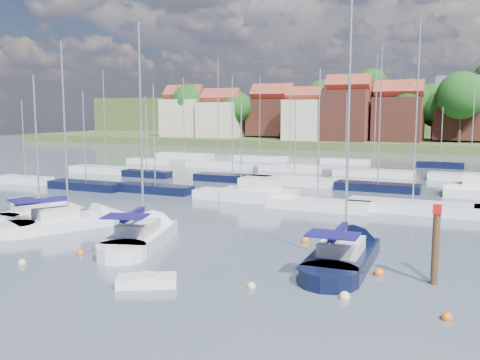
% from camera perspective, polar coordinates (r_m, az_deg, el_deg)
% --- Properties ---
extents(ground, '(260.00, 260.00, 0.00)m').
position_cam_1_polar(ground, '(67.16, 12.81, 0.07)').
color(ground, '#404C56').
rests_on(ground, ground).
extents(sailboat_left, '(7.10, 10.70, 14.37)m').
position_cam_1_polar(sailboat_left, '(41.00, -16.92, -4.28)').
color(sailboat_left, silver).
rests_on(sailboat_left, ground).
extents(sailboat_centre, '(5.90, 11.45, 15.07)m').
position_cam_1_polar(sailboat_centre, '(36.01, -9.84, -5.69)').
color(sailboat_centre, silver).
rests_on(sailboat_centre, ground).
extents(sailboat_navy, '(3.41, 11.42, 15.70)m').
position_cam_1_polar(sailboat_navy, '(31.53, 11.43, -7.64)').
color(sailboat_navy, black).
rests_on(sailboat_navy, ground).
extents(sailboat_far, '(3.46, 9.20, 12.03)m').
position_cam_1_polar(sailboat_far, '(44.92, -20.09, -3.42)').
color(sailboat_far, silver).
rests_on(sailboat_far, ground).
extents(tender, '(3.17, 2.60, 0.62)m').
position_cam_1_polar(tender, '(26.86, -9.92, -10.56)').
color(tender, silver).
rests_on(tender, ground).
extents(timber_piling, '(0.40, 0.40, 6.22)m').
position_cam_1_polar(timber_piling, '(28.13, 20.05, -8.53)').
color(timber_piling, '#4C331E').
rests_on(timber_piling, ground).
extents(buoy_b, '(0.45, 0.45, 0.45)m').
position_cam_1_polar(buoy_b, '(32.27, -22.20, -8.36)').
color(buoy_b, beige).
rests_on(buoy_b, ground).
extents(buoy_c, '(0.43, 0.43, 0.43)m').
position_cam_1_polar(buoy_c, '(33.23, -16.64, -7.65)').
color(buoy_c, '#D85914').
rests_on(buoy_c, ground).
extents(buoy_d, '(0.41, 0.41, 0.41)m').
position_cam_1_polar(buoy_d, '(26.20, 1.24, -11.46)').
color(buoy_d, beige).
rests_on(buoy_d, ground).
extents(buoy_e, '(0.55, 0.55, 0.55)m').
position_cam_1_polar(buoy_e, '(35.05, 6.95, -6.60)').
color(buoy_e, '#D85914').
rests_on(buoy_e, ground).
extents(buoy_f, '(0.50, 0.50, 0.50)m').
position_cam_1_polar(buoy_f, '(25.29, 11.10, -12.32)').
color(buoy_f, beige).
rests_on(buoy_f, ground).
extents(buoy_g, '(0.54, 0.54, 0.54)m').
position_cam_1_polar(buoy_g, '(29.05, 14.60, -9.78)').
color(buoy_g, '#D85914').
rests_on(buoy_g, ground).
extents(buoy_h, '(0.46, 0.46, 0.46)m').
position_cam_1_polar(buoy_h, '(24.10, 21.19, -13.73)').
color(buoy_h, '#D85914').
rests_on(buoy_h, ground).
extents(marina_field, '(79.62, 41.41, 15.93)m').
position_cam_1_polar(marina_field, '(62.02, 13.65, -0.17)').
color(marina_field, silver).
rests_on(marina_field, ground).
extents(far_shore_town, '(212.46, 90.00, 22.27)m').
position_cam_1_polar(far_shore_town, '(158.39, 20.46, 5.67)').
color(far_shore_town, '#455329').
rests_on(far_shore_town, ground).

